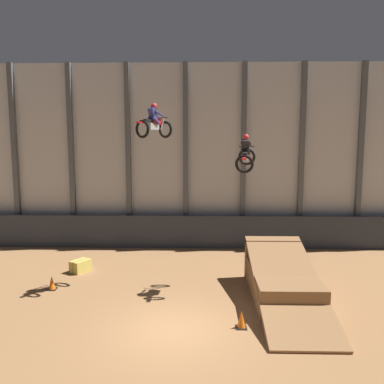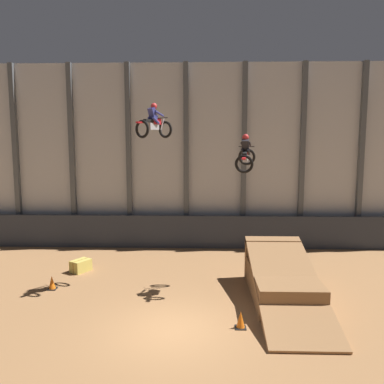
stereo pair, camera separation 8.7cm
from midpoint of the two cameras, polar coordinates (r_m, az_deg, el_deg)
ground_plane at (r=13.00m, az=-3.22°, el=-20.27°), size 60.00×60.00×0.00m
arena_back_wall at (r=22.17m, az=-1.08°, el=5.50°), size 32.00×0.40×10.71m
lower_barrier at (r=22.02m, az=-1.14°, el=-6.08°), size 31.36×0.20×1.91m
dirt_ramp at (r=15.70m, az=13.25°, el=-12.88°), size 2.41×6.42×2.01m
rider_bike_left_air at (r=15.79m, az=-5.99°, el=10.32°), size 1.48×1.67×1.45m
rider_bike_right_air at (r=15.40m, az=8.02°, el=5.63°), size 1.02×1.87×1.57m
traffic_cone_near_ramp at (r=17.08m, az=-20.71°, el=-12.84°), size 0.36×0.36×0.58m
traffic_cone_arena_edge at (r=13.09m, az=7.34°, el=-18.73°), size 0.36×0.36×0.58m
hay_bale_trackside at (r=18.92m, az=-16.75°, el=-10.73°), size 0.98×1.08×0.57m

